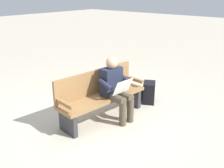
{
  "coord_description": "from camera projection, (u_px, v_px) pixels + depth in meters",
  "views": [
    {
      "loc": [
        3.2,
        2.94,
        2.3
      ],
      "look_at": [
        -0.08,
        0.15,
        0.7
      ],
      "focal_mm": 40.91,
      "sensor_mm": 36.0,
      "label": 1
    }
  ],
  "objects": [
    {
      "name": "person_seated",
      "position": [
        115.0,
        87.0,
        4.64
      ],
      "size": [
        0.6,
        0.6,
        1.18
      ],
      "rotation": [
        0.0,
        0.0,
        -0.1
      ],
      "color": "#1E2338",
      "rests_on": "ground"
    },
    {
      "name": "bench_near",
      "position": [
        101.0,
        94.0,
        4.76
      ],
      "size": [
        1.84,
        0.65,
        0.9
      ],
      "rotation": [
        0.0,
        0.0,
        -0.1
      ],
      "color": "olive",
      "rests_on": "ground"
    },
    {
      "name": "backpack",
      "position": [
        149.0,
        92.0,
        5.47
      ],
      "size": [
        0.42,
        0.39,
        0.45
      ],
      "rotation": [
        0.0,
        0.0,
        3.66
      ],
      "color": "black",
      "rests_on": "ground"
    },
    {
      "name": "ground_plane",
      "position": [
        103.0,
        118.0,
        4.87
      ],
      "size": [
        40.0,
        40.0,
        0.0
      ],
      "primitive_type": "plane",
      "color": "#B7AD99"
    }
  ]
}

